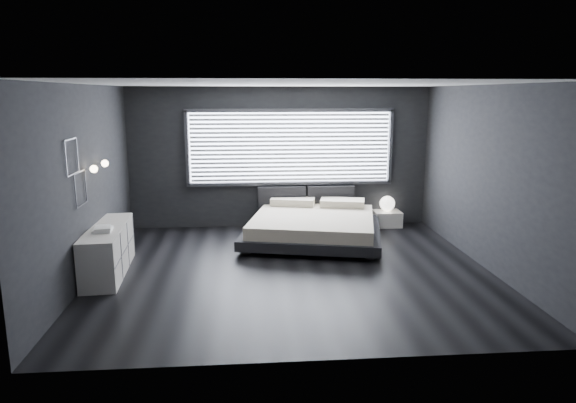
{
  "coord_description": "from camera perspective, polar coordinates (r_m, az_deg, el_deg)",
  "views": [
    {
      "loc": [
        -0.69,
        -7.48,
        2.67
      ],
      "look_at": [
        0.0,
        0.85,
        0.9
      ],
      "focal_mm": 32.0,
      "sensor_mm": 36.0,
      "label": 1
    }
  ],
  "objects": [
    {
      "name": "bed",
      "position": [
        9.47,
        2.85,
        -2.63
      ],
      "size": [
        2.86,
        2.78,
        0.62
      ],
      "color": "black",
      "rests_on": "ground"
    },
    {
      "name": "dresser",
      "position": [
        8.2,
        -19.34,
        -5.11
      ],
      "size": [
        0.62,
        1.83,
        0.72
      ],
      "color": "white",
      "rests_on": "ground"
    },
    {
      "name": "book_stack",
      "position": [
        7.87,
        -19.89,
        -2.88
      ],
      "size": [
        0.29,
        0.36,
        0.07
      ],
      "color": "silver",
      "rests_on": "dresser"
    },
    {
      "name": "orb_lamp",
      "position": [
        10.65,
        10.96,
        -0.22
      ],
      "size": [
        0.31,
        0.31,
        0.31
      ],
      "primitive_type": "sphere",
      "color": "white",
      "rests_on": "nightstand"
    },
    {
      "name": "window",
      "position": [
        10.27,
        0.26,
        6.03
      ],
      "size": [
        4.14,
        0.09,
        1.52
      ],
      "color": "white",
      "rests_on": "ground"
    },
    {
      "name": "wall_art_lower",
      "position": [
        7.65,
        -22.04,
        1.36
      ],
      "size": [
        0.01,
        0.48,
        0.48
      ],
      "color": "#47474C",
      "rests_on": "ground"
    },
    {
      "name": "wall_art_upper",
      "position": [
        7.35,
        -22.89,
        4.6
      ],
      "size": [
        0.01,
        0.48,
        0.48
      ],
      "color": "#47474C",
      "rests_on": "ground"
    },
    {
      "name": "headboard",
      "position": [
        10.41,
        2.05,
        0.31
      ],
      "size": [
        1.96,
        0.16,
        0.52
      ],
      "color": "black",
      "rests_on": "ground"
    },
    {
      "name": "nightstand",
      "position": [
        10.69,
        10.94,
        -1.87
      ],
      "size": [
        0.54,
        0.45,
        0.31
      ],
      "primitive_type": "cube",
      "rotation": [
        0.0,
        0.0,
        0.01
      ],
      "color": "white",
      "rests_on": "ground"
    },
    {
      "name": "sconce_near",
      "position": [
        7.92,
        -20.8,
        3.4
      ],
      "size": [
        0.18,
        0.11,
        0.11
      ],
      "color": "silver",
      "rests_on": "ground"
    },
    {
      "name": "room",
      "position": [
        7.62,
        0.53,
        2.36
      ],
      "size": [
        6.04,
        6.0,
        2.8
      ],
      "color": "black",
      "rests_on": "ground"
    },
    {
      "name": "sconce_far",
      "position": [
        8.49,
        -19.71,
        4.01
      ],
      "size": [
        0.18,
        0.11,
        0.11
      ],
      "color": "silver",
      "rests_on": "ground"
    }
  ]
}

